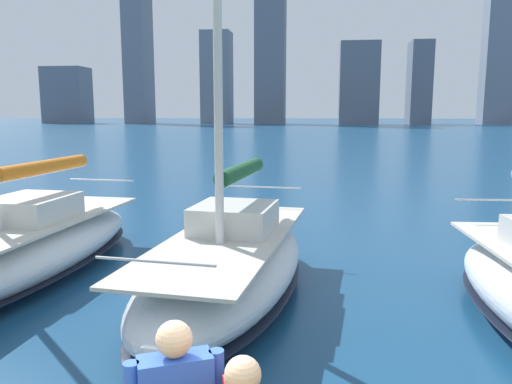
% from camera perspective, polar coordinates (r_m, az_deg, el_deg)
% --- Properties ---
extents(city_skyline, '(174.44, 22.83, 52.28)m').
position_cam_1_polar(city_skyline, '(161.81, 5.89, 14.50)').
color(city_skyline, slate).
rests_on(city_skyline, ground).
extents(sailboat_forest, '(3.35, 7.61, 9.42)m').
position_cam_1_polar(sailboat_forest, '(10.02, -3.10, -8.20)').
color(sailboat_forest, silver).
rests_on(sailboat_forest, ground).
extents(sailboat_orange, '(3.22, 8.74, 10.21)m').
position_cam_1_polar(sailboat_orange, '(12.41, -25.31, -5.81)').
color(sailboat_orange, silver).
rests_on(sailboat_orange, ground).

